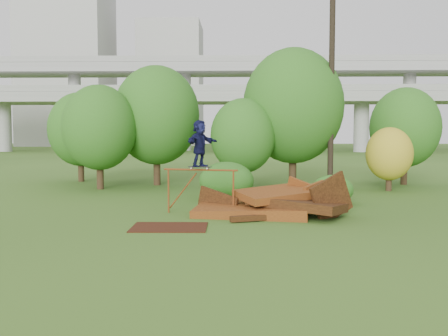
{
  "coord_description": "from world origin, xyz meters",
  "views": [
    {
      "loc": [
        -0.3,
        -15.08,
        2.79
      ],
      "look_at": [
        -0.8,
        2.0,
        1.6
      ],
      "focal_mm": 40.0,
      "sensor_mm": 36.0,
      "label": 1
    }
  ],
  "objects_px": {
    "flat_plate": "(169,227)",
    "utility_pole": "(332,78)",
    "scrap_pile": "(270,205)",
    "skater": "(200,143)"
  },
  "relations": [
    {
      "from": "flat_plate",
      "to": "scrap_pile",
      "type": "bearing_deg",
      "value": 36.85
    },
    {
      "from": "scrap_pile",
      "to": "utility_pole",
      "type": "relative_size",
      "value": 0.51
    },
    {
      "from": "scrap_pile",
      "to": "skater",
      "type": "height_order",
      "value": "skater"
    },
    {
      "from": "flat_plate",
      "to": "utility_pole",
      "type": "height_order",
      "value": "utility_pole"
    },
    {
      "from": "scrap_pile",
      "to": "flat_plate",
      "type": "distance_m",
      "value": 3.91
    },
    {
      "from": "flat_plate",
      "to": "utility_pole",
      "type": "bearing_deg",
      "value": 57.18
    },
    {
      "from": "flat_plate",
      "to": "utility_pole",
      "type": "distance_m",
      "value": 13.34
    },
    {
      "from": "utility_pole",
      "to": "flat_plate",
      "type": "bearing_deg",
      "value": -122.82
    },
    {
      "from": "scrap_pile",
      "to": "skater",
      "type": "xyz_separation_m",
      "value": [
        -2.4,
        0.22,
        2.1
      ]
    },
    {
      "from": "flat_plate",
      "to": "skater",
      "type": "bearing_deg",
      "value": 74.43
    }
  ]
}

